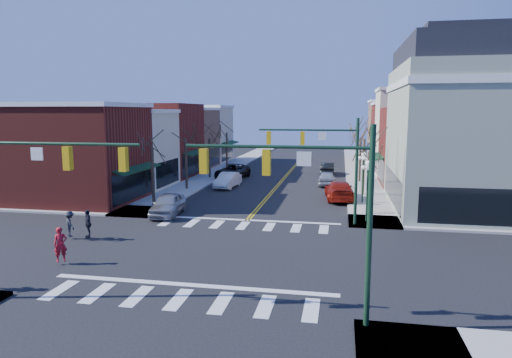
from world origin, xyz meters
The scene contains 35 objects.
ground centered at (0.00, 0.00, 0.00)m, with size 160.00×160.00×0.00m, color black.
sidewalk_left centered at (-8.75, 20.00, 0.07)m, with size 3.50×70.00×0.15m, color #9E9B93.
sidewalk_right centered at (8.75, 20.00, 0.07)m, with size 3.50×70.00×0.15m, color #9E9B93.
bldg_left_brick_a centered at (-15.50, 11.75, 4.00)m, with size 10.00×8.50×8.00m, color maroon.
bldg_left_stucco_a centered at (-15.50, 19.50, 3.75)m, with size 10.00×7.00×7.50m, color beige.
bldg_left_brick_b centered at (-15.50, 27.50, 4.25)m, with size 10.00×9.00×8.50m, color maroon.
bldg_left_tan centered at (-15.50, 35.75, 3.90)m, with size 10.00×7.50×7.80m, color #9C7256.
bldg_left_stucco_b centered at (-15.50, 43.50, 4.10)m, with size 10.00×8.00×8.20m, color beige.
bldg_right_brick_a centered at (15.50, 25.75, 4.00)m, with size 10.00×8.50×8.00m, color maroon.
bldg_right_stucco centered at (15.50, 33.50, 5.00)m, with size 10.00×7.00×10.00m, color beige.
bldg_right_brick_b centered at (15.50, 41.00, 4.25)m, with size 10.00×8.00×8.50m, color maroon.
bldg_right_tan centered at (15.50, 49.00, 4.50)m, with size 10.00×8.00×9.00m, color #9C7256.
victorian_corner centered at (16.50, 14.50, 6.66)m, with size 12.25×14.25×13.30m.
traffic_mast_near_left centered at (-5.55, -7.40, 4.71)m, with size 6.60×0.28×7.20m.
traffic_mast_near_right centered at (5.55, -7.40, 4.71)m, with size 6.60×0.28×7.20m.
traffic_mast_far_right centered at (5.55, 7.40, 4.71)m, with size 6.60×0.28×7.20m.
lamppost_corner centered at (8.20, 8.50, 2.96)m, with size 0.36×0.36×4.33m.
lamppost_midblock centered at (8.20, 15.00, 2.96)m, with size 0.36×0.36×4.33m.
tree_left_a centered at (-8.40, 11.00, 2.38)m, with size 0.24×0.24×4.76m, color #382B21.
tree_left_b centered at (-8.40, 19.00, 2.52)m, with size 0.24×0.24×5.04m, color #382B21.
tree_left_c centered at (-8.40, 27.00, 2.27)m, with size 0.24×0.24×4.55m, color #382B21.
tree_left_d centered at (-8.40, 35.00, 2.45)m, with size 0.24×0.24×4.90m, color #382B21.
tree_right_a centered at (8.40, 11.00, 2.31)m, with size 0.24×0.24×4.62m, color #382B21.
tree_right_b centered at (8.40, 19.00, 2.59)m, with size 0.24×0.24×5.18m, color #382B21.
tree_right_c centered at (8.40, 27.00, 2.42)m, with size 0.24×0.24×4.83m, color #382B21.
tree_right_d centered at (8.40, 35.00, 2.48)m, with size 0.24×0.24×4.97m, color #382B21.
car_left_near centered at (-6.11, 8.24, 0.81)m, with size 1.91×4.74×1.62m, color #A2A2A6.
car_left_mid centered at (-4.80, 21.12, 0.75)m, with size 1.59×4.56×1.50m, color white.
car_left_far centered at (-5.78, 27.30, 0.83)m, with size 2.76×5.98×1.66m, color black.
car_right_near centered at (6.33, 16.60, 0.82)m, with size 2.31×5.67×1.65m, color maroon.
car_right_mid centered at (5.00, 24.28, 0.75)m, with size 1.76×4.38×1.49m, color #BABABF.
car_right_far centered at (4.80, 32.68, 0.75)m, with size 1.59×4.56×1.50m, color black.
pedestrian_red_a centered at (-7.30, -3.14, 1.03)m, with size 0.64×0.42×1.75m, color #A9121F.
pedestrian_dark_a centered at (-8.35, 1.15, 1.00)m, with size 0.99×0.41×1.69m, color #22222A.
pedestrian_dark_b centered at (-9.53, 1.14, 0.93)m, with size 1.01×0.58×1.56m, color #212229.
Camera 1 is at (6.37, -23.01, 7.61)m, focal length 32.00 mm.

